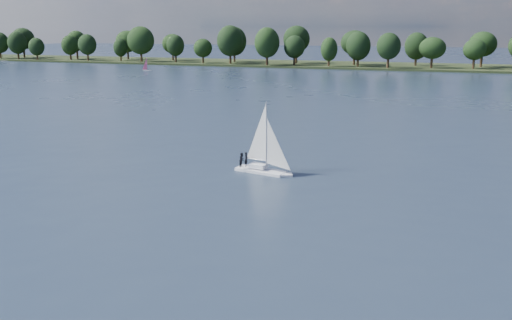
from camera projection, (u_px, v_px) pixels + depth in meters
The scene contains 6 objects.
ground at pixel (404, 105), 114.42m from camera, with size 700.00×700.00×0.00m, color #233342.
far_shore at pixel (433, 68), 217.06m from camera, with size 660.00×40.00×1.50m, color black.
sailboat at pixel (261, 152), 61.17m from camera, with size 6.42×3.02×8.15m.
dinghy_pink at pixel (147, 68), 201.74m from camera, with size 3.41×2.40×5.07m.
pontoon at pixel (6, 61), 260.47m from camera, with size 4.00×2.00×0.50m, color slate.
treeline at pixel (435, 47), 211.56m from camera, with size 562.31×73.88×18.06m.
Camera 1 is at (10.49, -17.25, 15.43)m, focal length 40.00 mm.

